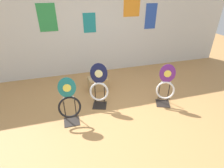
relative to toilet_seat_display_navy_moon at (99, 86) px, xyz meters
The scene contains 6 objects.
ground_plane 0.98m from the toilet_seat_display_navy_moon, 70.60° to the right, with size 14.00×14.00×0.00m, color #B7844C.
wall_back 1.92m from the toilet_seat_display_navy_moon, 80.37° to the left, with size 8.00×0.07×2.60m.
toilet_seat_display_navy_moon is the anchor object (origin of this frame).
toilet_seat_display_purple_note 1.35m from the toilet_seat_display_navy_moon, 13.41° to the right, with size 0.40×0.37×0.89m.
toilet_seat_display_teal_sax 0.71m from the toilet_seat_display_navy_moon, 150.02° to the right, with size 0.40×0.28×0.89m.
storage_box 0.75m from the toilet_seat_display_navy_moon, 80.78° to the left, with size 0.47×0.35×0.30m.
Camera 1 is at (-0.86, -2.14, 2.22)m, focal length 28.00 mm.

